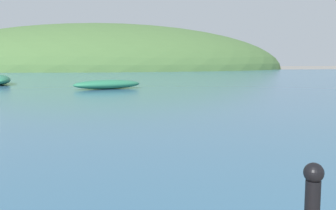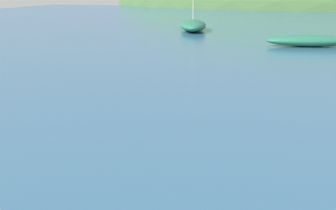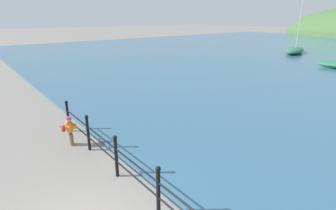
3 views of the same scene
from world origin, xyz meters
name	(u,v)px [view 1 (image 1 of 3)]	position (x,y,z in m)	size (l,w,h in m)	color
water	(138,81)	(0.00, 32.00, 0.05)	(80.00, 60.00, 0.10)	#386684
far_hillside	(107,70)	(0.00, 70.49, 0.00)	(65.15, 35.83, 16.12)	#476B38
boat_twin_mast	(107,84)	(-3.19, 22.62, 0.37)	(4.20, 2.18, 0.54)	#287551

